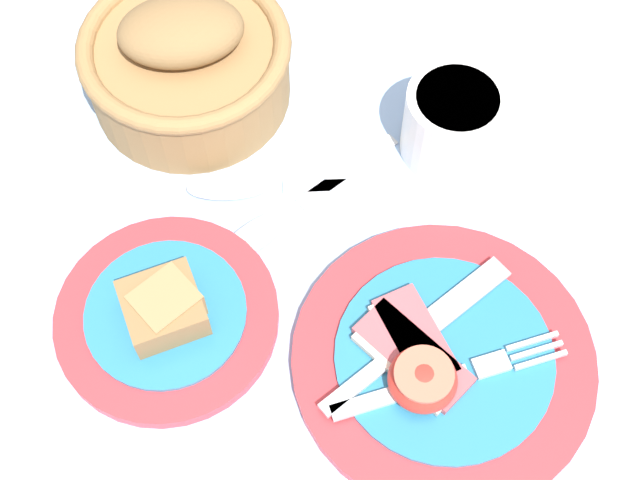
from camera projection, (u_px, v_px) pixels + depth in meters
ground_plane at (314, 367)px, 0.69m from camera, size 3.00×3.00×0.00m
breakfast_plate at (439, 361)px, 0.68m from camera, size 0.23×0.23×0.04m
bread_plate at (166, 314)px, 0.70m from camera, size 0.18×0.18×0.05m
sugar_cup at (453, 122)px, 0.75m from camera, size 0.08×0.08×0.07m
bread_basket at (187, 61)px, 0.77m from camera, size 0.18×0.18×0.11m
teaspoon_by_saucer at (259, 187)px, 0.76m from camera, size 0.19×0.06×0.01m
teaspoon_near_cup at (279, 218)px, 0.75m from camera, size 0.14×0.16×0.01m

